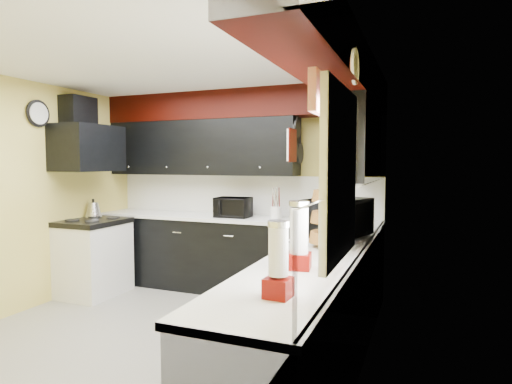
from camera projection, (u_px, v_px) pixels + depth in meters
ground at (164, 336)px, 3.98m from camera, size 3.60×3.60×0.00m
wall_back at (241, 190)px, 5.56m from camera, size 3.60×0.06×2.50m
wall_right at (364, 210)px, 3.23m from camera, size 0.06×3.60×2.50m
wall_left at (19, 196)px, 4.56m from camera, size 0.06×3.60×2.50m
ceiling at (160, 63)px, 3.81m from camera, size 3.60×3.60×0.06m
cab_back at (232, 255)px, 5.34m from camera, size 3.60×0.60×0.90m
cab_right at (315, 322)px, 3.12m from camera, size 0.60×3.00×0.90m
counter_back at (232, 218)px, 5.31m from camera, size 3.62×0.64×0.04m
counter_right at (315, 258)px, 3.08m from camera, size 0.64×3.02×0.04m
splash_back at (241, 195)px, 5.56m from camera, size 3.60×0.02×0.50m
splash_right at (362, 218)px, 3.24m from camera, size 0.02×3.60×0.50m
upper_back at (201, 148)px, 5.54m from camera, size 2.60×0.35×0.70m
upper_right at (359, 143)px, 4.09m from camera, size 0.35×1.80×0.70m
soffit_back at (235, 105)px, 5.32m from camera, size 3.60×0.36×0.35m
soffit_right at (338, 63)px, 3.05m from camera, size 0.36×3.24×0.35m
stove at (94, 260)px, 5.20m from camera, size 0.60×0.75×0.86m
cooktop at (93, 222)px, 5.17m from camera, size 0.62×0.77×0.06m
hood at (88, 148)px, 5.12m from camera, size 0.50×0.78×0.55m
hood_duct at (78, 113)px, 5.14m from camera, size 0.24×0.40×0.40m
window at (340, 174)px, 2.38m from camera, size 0.03×0.86×0.96m
valance at (331, 101)px, 2.37m from camera, size 0.04×0.88×0.20m
pan_top at (297, 129)px, 4.97m from camera, size 0.03×0.22×0.40m
pan_mid at (294, 150)px, 4.87m from camera, size 0.03×0.28×0.46m
pan_low at (300, 153)px, 5.11m from camera, size 0.03×0.24×0.42m
cut_board at (292, 145)px, 4.75m from camera, size 0.03×0.26×0.35m
baskets at (329, 217)px, 3.38m from camera, size 0.27×0.27×0.50m
clock at (38, 113)px, 4.71m from camera, size 0.03×0.30×0.30m
deco_plate at (355, 67)px, 2.85m from camera, size 0.03×0.24×0.24m
toaster_oven at (233, 207)px, 5.24m from camera, size 0.43×0.36×0.24m
microwave at (338, 218)px, 3.87m from camera, size 0.59×0.72×0.34m
utensil_crock at (276, 212)px, 5.14m from camera, size 0.14×0.14×0.14m
knife_block at (304, 212)px, 5.01m from camera, size 0.11×0.14×0.19m
kettle at (93, 210)px, 5.41m from camera, size 0.26×0.26×0.18m
dispenser_a at (299, 237)px, 2.69m from camera, size 0.17×0.17×0.41m
dispenser_b at (278, 263)px, 2.12m from camera, size 0.14×0.14×0.35m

